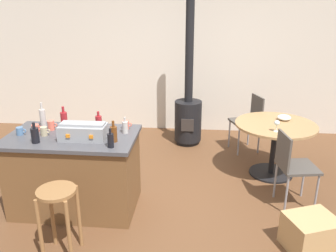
{
  "coord_description": "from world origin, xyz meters",
  "views": [
    {
      "loc": [
        0.34,
        -3.52,
        2.24
      ],
      "look_at": [
        -0.03,
        0.48,
        0.79
      ],
      "focal_mm": 37.25,
      "sensor_mm": 36.0,
      "label": 1
    }
  ],
  "objects": [
    {
      "name": "back_wall",
      "position": [
        0.0,
        2.6,
        1.35
      ],
      "size": [
        8.0,
        0.1,
        2.7
      ],
      "primitive_type": "cube",
      "color": "beige",
      "rests_on": "ground_plane"
    },
    {
      "name": "folding_chair_far",
      "position": [
        1.4,
        0.11,
        0.53
      ],
      "size": [
        0.46,
        0.46,
        0.88
      ],
      "color": "#47423D",
      "rests_on": "ground_plane"
    },
    {
      "name": "serving_bowl",
      "position": [
        1.48,
        1.04,
        0.77
      ],
      "size": [
        0.18,
        0.18,
        0.07
      ],
      "primitive_type": "ellipsoid",
      "color": "white",
      "rests_on": "dining_table"
    },
    {
      "name": "cup_3",
      "position": [
        -0.47,
        0.09,
        0.93
      ],
      "size": [
        0.11,
        0.07,
        0.1
      ],
      "color": "#DB6651",
      "rests_on": "kitchen_island"
    },
    {
      "name": "bottle_4",
      "position": [
        -1.3,
        -0.39,
        0.96
      ],
      "size": [
        0.08,
        0.08,
        0.22
      ],
      "color": "black",
      "rests_on": "kitchen_island"
    },
    {
      "name": "toolbox",
      "position": [
        -0.84,
        -0.25,
        0.97
      ],
      "size": [
        0.48,
        0.25,
        0.18
      ],
      "color": "gray",
      "rests_on": "kitchen_island"
    },
    {
      "name": "cup_1",
      "position": [
        -1.56,
        -0.19,
        0.92
      ],
      "size": [
        0.11,
        0.07,
        0.09
      ],
      "color": "#4C7099",
      "rests_on": "kitchen_island"
    },
    {
      "name": "cup_0",
      "position": [
        -1.44,
        -0.08,
        0.92
      ],
      "size": [
        0.12,
        0.08,
        0.08
      ],
      "color": "#DB6651",
      "rests_on": "kitchen_island"
    },
    {
      "name": "wooden_stool",
      "position": [
        -0.88,
        -0.95,
        0.5
      ],
      "size": [
        0.35,
        0.35,
        0.68
      ],
      "color": "olive",
      "rests_on": "ground_plane"
    },
    {
      "name": "bottle_6",
      "position": [
        -0.51,
        -0.28,
        0.97
      ],
      "size": [
        0.07,
        0.07,
        0.22
      ],
      "color": "#603314",
      "rests_on": "kitchen_island"
    },
    {
      "name": "kitchen_island",
      "position": [
        -1.01,
        -0.15,
        0.44
      ],
      "size": [
        1.39,
        0.82,
        0.88
      ],
      "color": "brown",
      "rests_on": "ground_plane"
    },
    {
      "name": "cup_2",
      "position": [
        -1.29,
        -0.01,
        0.93
      ],
      "size": [
        0.11,
        0.08,
        0.11
      ],
      "color": "#DB6651",
      "rests_on": "kitchen_island"
    },
    {
      "name": "bottle_0",
      "position": [
        -1.18,
        0.09,
        0.98
      ],
      "size": [
        0.07,
        0.07,
        0.24
      ],
      "color": "maroon",
      "rests_on": "kitchen_island"
    },
    {
      "name": "bottle_1",
      "position": [
        -0.45,
        -0.03,
        0.95
      ],
      "size": [
        0.06,
        0.06,
        0.18
      ],
      "color": "#B7B2AD",
      "rests_on": "kitchen_island"
    },
    {
      "name": "bottle_3",
      "position": [
        -1.42,
        0.07,
        0.99
      ],
      "size": [
        0.06,
        0.06,
        0.29
      ],
      "color": "#B7B2AD",
      "rests_on": "kitchen_island"
    },
    {
      "name": "dining_table",
      "position": [
        1.35,
        0.87,
        0.56
      ],
      "size": [
        1.05,
        1.05,
        0.73
      ],
      "color": "black",
      "rests_on": "ground_plane"
    },
    {
      "name": "cardboard_box",
      "position": [
        1.43,
        -0.66,
        0.17
      ],
      "size": [
        0.56,
        0.51,
        0.34
      ],
      "primitive_type": "cube",
      "rotation": [
        0.0,
        0.0,
        0.36
      ],
      "color": "tan",
      "rests_on": "ground_plane"
    },
    {
      "name": "wine_glass",
      "position": [
        1.29,
        0.58,
        0.84
      ],
      "size": [
        0.07,
        0.07,
        0.14
      ],
      "color": "silver",
      "rests_on": "dining_table"
    },
    {
      "name": "ground_plane",
      "position": [
        0.0,
        0.0,
        0.0
      ],
      "size": [
        8.8,
        8.8,
        0.0
      ],
      "primitive_type": "plane",
      "color": "brown"
    },
    {
      "name": "bottle_2",
      "position": [
        -0.51,
        -0.43,
        0.96
      ],
      "size": [
        0.06,
        0.06,
        0.2
      ],
      "color": "black",
      "rests_on": "kitchen_island"
    },
    {
      "name": "folding_chair_near",
      "position": [
        1.12,
        1.7,
        0.52
      ],
      "size": [
        0.51,
        0.51,
        0.87
      ],
      "color": "#47423D",
      "rests_on": "ground_plane"
    },
    {
      "name": "wood_stove",
      "position": [
        0.17,
        1.88,
        0.56
      ],
      "size": [
        0.44,
        0.45,
        2.33
      ],
      "color": "black",
      "rests_on": "ground_plane"
    },
    {
      "name": "bottle_5",
      "position": [
        -0.78,
        0.1,
        0.96
      ],
      "size": [
        0.07,
        0.07,
        0.19
      ],
      "color": "maroon",
      "rests_on": "kitchen_island"
    },
    {
      "name": "cup_4",
      "position": [
        -1.29,
        -0.19,
        0.93
      ],
      "size": [
        0.11,
        0.07,
        0.1
      ],
      "color": "tan",
      "rests_on": "kitchen_island"
    }
  ]
}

